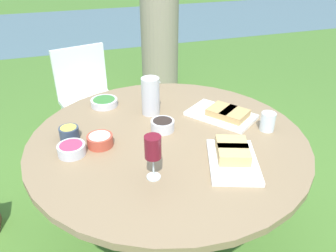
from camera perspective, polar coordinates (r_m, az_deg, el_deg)
ground_plane at (r=2.18m, az=0.00°, el=-19.02°), size 40.00×40.00×0.00m
river_strip at (r=7.63m, az=-15.40°, el=16.38°), size 40.00×3.83×0.01m
dining_table at (r=1.75m, az=0.00°, el=-4.82°), size 1.42×1.42×0.76m
chair_near_left at (r=2.83m, az=-13.90°, el=5.63°), size 0.53×0.51×0.89m
water_pitcher at (r=1.87m, az=-3.04°, el=5.23°), size 0.11×0.10×0.22m
wine_glass at (r=1.33m, az=-2.65°, el=-3.95°), size 0.07×0.07×0.20m
platter_bread_main at (r=1.88m, az=9.74°, el=2.09°), size 0.39×0.43×0.06m
platter_charcuterie at (r=1.52m, az=11.20°, el=-5.02°), size 0.32×0.39×0.07m
bowl_fries at (r=1.72m, az=-16.84°, el=-1.06°), size 0.10×0.10×0.07m
bowl_salad at (r=2.03m, az=-11.05°, el=4.11°), size 0.16×0.16×0.04m
bowl_olives at (r=1.72m, az=-0.95°, el=0.22°), size 0.12×0.12×0.06m
bowl_dip_red at (r=1.60m, az=-16.44°, el=-3.85°), size 0.13×0.13×0.05m
bowl_dip_cream at (r=1.63m, az=-11.76°, el=-2.39°), size 0.13×0.13×0.06m
cup_water_near at (r=1.80m, az=16.97°, el=0.74°), size 0.08×0.08×0.10m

